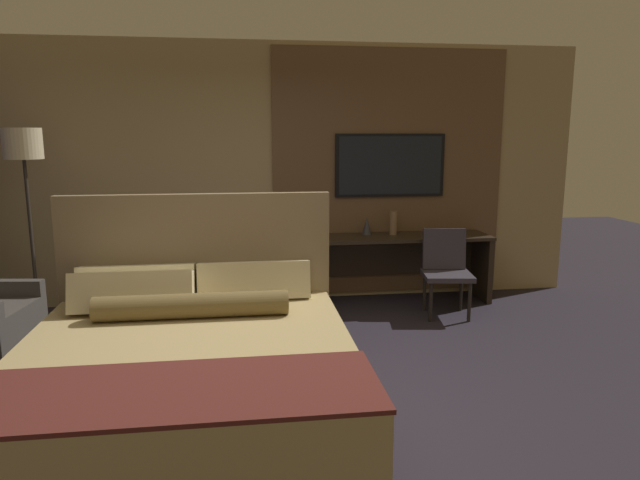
{
  "coord_description": "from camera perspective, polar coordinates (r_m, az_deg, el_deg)",
  "views": [
    {
      "loc": [
        -0.17,
        -3.66,
        1.84
      ],
      "look_at": [
        0.48,
        1.0,
        0.96
      ],
      "focal_mm": 32.0,
      "sensor_mm": 36.0,
      "label": 1
    }
  ],
  "objects": [
    {
      "name": "tv",
      "position": [
        6.4,
        7.02,
        7.42
      ],
      "size": [
        1.23,
        0.04,
        0.69
      ],
      "color": "black"
    },
    {
      "name": "ground_plane",
      "position": [
        4.1,
        -4.86,
        -16.07
      ],
      "size": [
        16.0,
        16.0,
        0.0
      ],
      "primitive_type": "plane",
      "color": "#28232D"
    },
    {
      "name": "desk",
      "position": [
        6.33,
        7.32,
        -1.53
      ],
      "size": [
        2.09,
        0.54,
        0.74
      ],
      "color": "#2D2319",
      "rests_on": "ground_plane"
    },
    {
      "name": "vase_short",
      "position": [
        6.28,
        4.71,
        1.42
      ],
      "size": [
        0.11,
        0.11,
        0.19
      ],
      "color": "#333338",
      "rests_on": "desk"
    },
    {
      "name": "floor_lamp",
      "position": [
        5.88,
        -27.47,
        7.05
      ],
      "size": [
        0.34,
        0.34,
        1.89
      ],
      "color": "#282623",
      "rests_on": "ground_plane"
    },
    {
      "name": "book",
      "position": [
        6.45,
        12.05,
        0.74
      ],
      "size": [
        0.23,
        0.16,
        0.03
      ],
      "color": "#332D28",
      "rests_on": "desk"
    },
    {
      "name": "desk_chair",
      "position": [
        5.97,
        12.45,
        -2.43
      ],
      "size": [
        0.54,
        0.54,
        0.87
      ],
      "rotation": [
        0.0,
        0.0,
        -0.15
      ],
      "color": "#38333D",
      "rests_on": "ground_plane"
    },
    {
      "name": "bed",
      "position": [
        3.73,
        -13.01,
        -12.89
      ],
      "size": [
        2.03,
        2.11,
        1.39
      ],
      "color": "#33281E",
      "rests_on": "ground_plane"
    },
    {
      "name": "vase_tall",
      "position": [
        6.3,
        7.34,
        1.71
      ],
      "size": [
        0.08,
        0.08,
        0.26
      ],
      "color": "#846647",
      "rests_on": "desk"
    },
    {
      "name": "wall_back_tv_panel",
      "position": [
        6.28,
        -4.37,
        6.58
      ],
      "size": [
        7.2,
        0.09,
        2.8
      ],
      "color": "tan",
      "rests_on": "ground_plane"
    }
  ]
}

